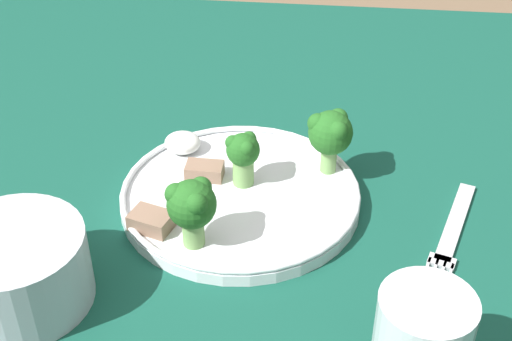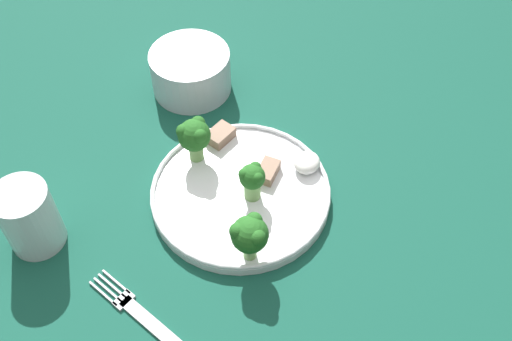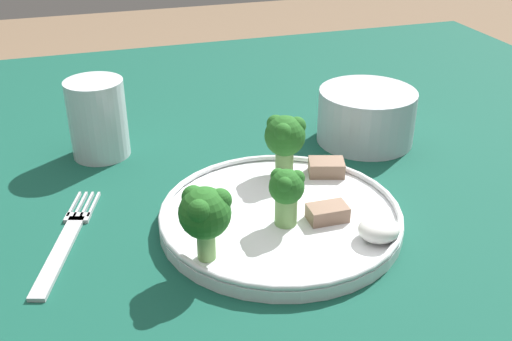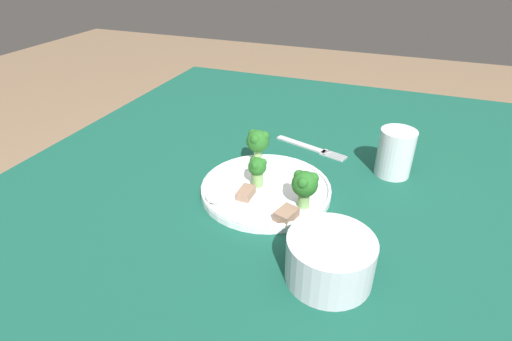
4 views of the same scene
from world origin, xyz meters
name	(u,v)px [view 1 (image 1 of 4)]	position (x,y,z in m)	size (l,w,h in m)	color
table	(260,309)	(0.00, 0.00, 0.65)	(1.28, 1.14, 0.73)	#114738
dinner_plate	(240,195)	(0.03, -0.06, 0.74)	(0.23, 0.23, 0.02)	white
fork	(451,236)	(-0.17, -0.03, 0.73)	(0.07, 0.17, 0.00)	#B2B2B7
cream_bowl	(17,271)	(0.19, 0.09, 0.76)	(0.12, 0.12, 0.07)	#B7BCC6
broccoli_floret_near_rim_left	(192,205)	(0.06, 0.02, 0.78)	(0.04, 0.04, 0.07)	#709E56
broccoli_floret_center_left	(330,133)	(-0.06, -0.11, 0.79)	(0.05, 0.04, 0.07)	#709E56
broccoli_floret_back_left	(243,153)	(0.03, -0.08, 0.78)	(0.03, 0.03, 0.06)	#709E56
meat_slice_front_slice	(205,171)	(0.07, -0.08, 0.75)	(0.04, 0.02, 0.01)	#846651
meat_slice_middle_slice	(151,221)	(0.10, 0.00, 0.75)	(0.04, 0.04, 0.02)	#846651
sauce_dollop	(183,143)	(0.10, -0.13, 0.75)	(0.04, 0.03, 0.02)	white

